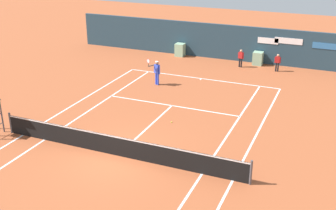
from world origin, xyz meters
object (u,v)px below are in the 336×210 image
at_px(player_on_baseline, 157,71).
at_px(tennis_ball_near_service_line, 172,122).
at_px(ball_kid_right_post, 241,57).
at_px(ball_kid_left_post, 278,61).

height_order(player_on_baseline, tennis_ball_near_service_line, player_on_baseline).
relative_size(player_on_baseline, tennis_ball_near_service_line, 26.83).
xyz_separation_m(ball_kid_right_post, ball_kid_left_post, (2.67, 0.00, -0.03)).
bearing_deg(ball_kid_left_post, tennis_ball_near_service_line, 70.27).
relative_size(ball_kid_left_post, tennis_ball_near_service_line, 18.87).
bearing_deg(tennis_ball_near_service_line, player_on_baseline, 121.73).
bearing_deg(ball_kid_right_post, tennis_ball_near_service_line, 96.01).
height_order(ball_kid_right_post, tennis_ball_near_service_line, ball_kid_right_post).
distance_m(ball_kid_right_post, ball_kid_left_post, 2.67).
xyz_separation_m(player_on_baseline, tennis_ball_near_service_line, (3.19, -5.16, -0.93)).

